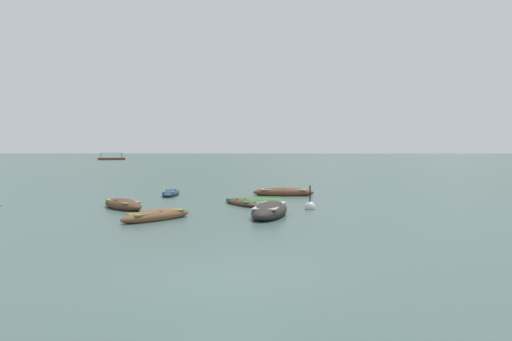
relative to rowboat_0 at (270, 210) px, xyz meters
name	(u,v)px	position (x,y,z in m)	size (l,w,h in m)	color
ground_plane	(250,153)	(-1.31, 1491.24, -0.22)	(6000.00, 6000.00, 0.00)	#425B56
mountain_1	(39,113)	(-1167.18, 2519.07, 220.69)	(1676.36, 1676.36, 441.81)	slate
mountain_2	(196,103)	(-269.86, 2231.23, 242.18)	(2048.50, 2048.50, 484.79)	#56665B
mountain_3	(386,117)	(748.68, 2508.90, 198.99)	(1436.24, 1436.24, 398.41)	slate
rowboat_0	(270,210)	(0.00, 0.00, 0.00)	(2.07, 4.02, 0.69)	#2D2826
rowboat_2	(171,193)	(-5.46, 8.76, -0.08)	(0.97, 3.24, 0.43)	navy
rowboat_3	(241,202)	(-1.23, 3.81, -0.10)	(2.07, 3.04, 0.36)	#4C3323
rowboat_4	(283,192)	(1.16, 8.50, -0.03)	(3.64, 1.40, 0.59)	brown
rowboat_5	(156,216)	(-4.29, -1.04, -0.06)	(2.66, 2.89, 0.49)	brown
rowboat_6	(123,205)	(-6.51, 2.40, -0.04)	(2.76, 3.02, 0.56)	#4C3323
ferry_0	(112,159)	(-46.96, 133.69, 0.23)	(9.11, 5.67, 2.54)	brown
mooring_buoy	(310,207)	(1.87, 2.06, -0.10)	(0.48, 0.48, 1.21)	silver
weed_patch_2	(259,199)	(-0.32, 6.49, -0.22)	(3.14, 1.62, 0.14)	#38662D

